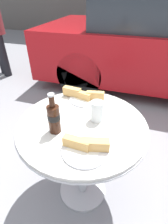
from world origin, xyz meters
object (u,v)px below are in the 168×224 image
at_px(bistro_table, 82,139).
at_px(cola_bottle_left, 54,118).
at_px(lunch_plate_near, 83,96).
at_px(lunch_plate_far, 86,147).
at_px(drinking_glass, 97,112).

xyz_separation_m(bistro_table, cola_bottle_left, (-0.12, -0.12, 0.24)).
xyz_separation_m(lunch_plate_near, lunch_plate_far, (0.16, -0.46, -0.00)).
relative_size(drinking_glass, lunch_plate_far, 0.54).
xyz_separation_m(bistro_table, lunch_plate_far, (0.08, -0.21, 0.17)).
distance_m(cola_bottle_left, lunch_plate_far, 0.24).
height_order(cola_bottle_left, lunch_plate_far, cola_bottle_left).
distance_m(cola_bottle_left, lunch_plate_near, 0.39).
height_order(bistro_table, cola_bottle_left, cola_bottle_left).
bearing_deg(lunch_plate_near, bistro_table, -73.78).
bearing_deg(cola_bottle_left, drinking_glass, 40.16).
height_order(lunch_plate_near, lunch_plate_far, lunch_plate_near).
bearing_deg(drinking_glass, lunch_plate_far, -88.46).
distance_m(bistro_table, lunch_plate_near, 0.32).
bearing_deg(drinking_glass, cola_bottle_left, -139.84).
bearing_deg(lunch_plate_far, bistro_table, 112.31).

